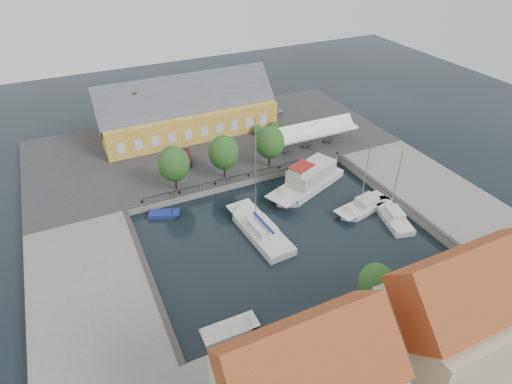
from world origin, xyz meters
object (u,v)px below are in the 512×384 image
(warehouse, at_px, (183,112))
(launch_sw, at_px, (229,331))
(trawler, at_px, (308,181))
(car_red, at_px, (186,157))
(center_sailboat, at_px, (260,231))
(launch_nw, at_px, (164,215))
(east_boat_b, at_px, (364,207))
(tent_canopy, at_px, (314,131))
(east_boat_c, at_px, (392,217))
(car_silver, at_px, (274,111))

(warehouse, bearing_deg, launch_sw, -102.16)
(warehouse, bearing_deg, trawler, -64.66)
(car_red, relative_size, center_sailboat, 0.29)
(launch_nw, bearing_deg, trawler, -6.29)
(warehouse, xyz_separation_m, east_boat_b, (14.57, -29.90, -4.17))
(car_red, xyz_separation_m, launch_sw, (-5.65, -30.34, -1.63))
(tent_canopy, distance_m, east_boat_c, 19.64)
(trawler, bearing_deg, launch_nw, 173.71)
(car_silver, bearing_deg, launch_nw, 113.70)
(car_silver, relative_size, east_boat_c, 0.37)
(trawler, xyz_separation_m, launch_sw, (-19.25, -17.82, -0.93))
(warehouse, height_order, trawler, warehouse)
(tent_canopy, distance_m, launch_nw, 26.96)
(tent_canopy, xyz_separation_m, east_boat_b, (-2.03, -16.04, -3.42))
(warehouse, relative_size, trawler, 2.13)
(tent_canopy, height_order, car_silver, tent_canopy)
(car_red, distance_m, trawler, 18.49)
(car_silver, height_order, trawler, trawler)
(car_red, relative_size, east_boat_c, 0.44)
(warehouse, distance_m, center_sailboat, 28.93)
(launch_nw, bearing_deg, center_sailboat, -41.60)
(car_silver, xyz_separation_m, center_sailboat, (-16.55, -28.27, -1.28))
(warehouse, relative_size, launch_nw, 6.78)
(east_boat_c, bearing_deg, launch_nw, 153.15)
(car_red, xyz_separation_m, center_sailboat, (3.20, -18.80, -1.36))
(launch_nw, bearing_deg, car_silver, 37.15)
(car_red, bearing_deg, warehouse, 87.88)
(warehouse, distance_m, car_red, 10.64)
(tent_canopy, xyz_separation_m, east_boat_c, (-0.21, -19.33, -3.42))
(tent_canopy, relative_size, launch_nw, 3.32)
(warehouse, bearing_deg, tent_canopy, -39.86)
(car_red, distance_m, launch_sw, 30.90)
(car_silver, xyz_separation_m, east_boat_b, (-2.18, -29.53, -1.38))
(trawler, relative_size, launch_nw, 3.18)
(car_silver, bearing_deg, center_sailboat, 136.20)
(car_red, bearing_deg, tent_canopy, 3.28)
(car_silver, bearing_deg, east_boat_b, 162.33)
(car_silver, distance_m, center_sailboat, 32.79)
(east_boat_b, bearing_deg, launch_nw, 157.85)
(car_red, xyz_separation_m, east_boat_b, (17.57, -20.06, -1.46))
(tent_canopy, bearing_deg, east_boat_c, -90.64)
(tent_canopy, xyz_separation_m, launch_sw, (-25.25, -26.32, -3.59))
(tent_canopy, bearing_deg, car_silver, 89.37)
(launch_sw, bearing_deg, tent_canopy, 46.19)
(east_boat_b, distance_m, east_boat_c, 3.76)
(tent_canopy, bearing_deg, trawler, -125.26)
(car_silver, relative_size, east_boat_b, 0.33)
(center_sailboat, xyz_separation_m, trawler, (10.39, 6.29, 0.66))
(tent_canopy, distance_m, center_sailboat, 22.33)
(car_red, height_order, east_boat_c, east_boat_c)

